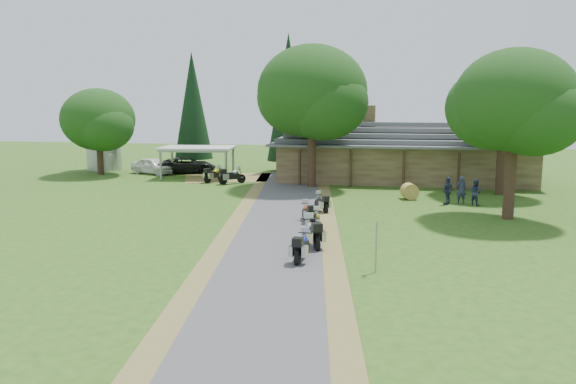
% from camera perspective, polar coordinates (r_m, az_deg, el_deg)
% --- Properties ---
extents(ground, '(120.00, 120.00, 0.00)m').
position_cam_1_polar(ground, '(25.03, -1.51, -5.89)').
color(ground, '#2A5117').
rests_on(ground, ground).
extents(driveway, '(51.95, 51.95, 0.00)m').
position_cam_1_polar(driveway, '(28.93, -0.83, -3.82)').
color(driveway, '#4A4A4C').
rests_on(driveway, ground).
extents(lodge, '(21.40, 9.40, 4.90)m').
position_cam_1_polar(lodge, '(47.82, 11.62, 4.11)').
color(lodge, brown).
rests_on(lodge, ground).
extents(silo, '(3.58, 3.58, 6.60)m').
position_cam_1_polar(silo, '(56.93, -18.27, 5.47)').
color(silo, gray).
rests_on(silo, ground).
extents(carport, '(6.58, 4.76, 2.67)m').
position_cam_1_polar(carport, '(49.16, -9.13, 3.00)').
color(carport, silver).
rests_on(carport, ground).
extents(car_white_sedan, '(4.35, 6.10, 1.87)m').
position_cam_1_polar(car_white_sedan, '(52.51, -13.55, 2.81)').
color(car_white_sedan, white).
rests_on(car_white_sedan, ground).
extents(car_dark_suv, '(4.52, 6.30, 2.22)m').
position_cam_1_polar(car_dark_suv, '(52.40, -10.25, 3.10)').
color(car_dark_suv, black).
rests_on(car_dark_suv, ground).
extents(motorcycle_row_a, '(0.77, 1.93, 1.29)m').
position_cam_1_polar(motorcycle_row_a, '(23.23, 1.44, -5.43)').
color(motorcycle_row_a, navy).
rests_on(motorcycle_row_a, ground).
extents(motorcycle_row_b, '(1.40, 2.16, 1.41)m').
position_cam_1_polar(motorcycle_row_b, '(25.48, 2.49, -3.99)').
color(motorcycle_row_b, '#A8A9B0').
rests_on(motorcycle_row_b, ground).
extents(motorcycle_row_c, '(0.66, 1.77, 1.19)m').
position_cam_1_polar(motorcycle_row_c, '(28.38, 2.75, -2.85)').
color(motorcycle_row_c, '#CC9C03').
rests_on(motorcycle_row_c, ground).
extents(motorcycle_row_d, '(1.18, 1.77, 1.16)m').
position_cam_1_polar(motorcycle_row_d, '(30.62, 1.99, -1.99)').
color(motorcycle_row_d, '#CA401F').
rests_on(motorcycle_row_d, ground).
extents(motorcycle_row_e, '(1.31, 1.74, 1.15)m').
position_cam_1_polar(motorcycle_row_e, '(33.66, 3.40, -0.99)').
color(motorcycle_row_e, black).
rests_on(motorcycle_row_e, ground).
extents(motorcycle_carport_a, '(1.49, 2.04, 1.35)m').
position_cam_1_polar(motorcycle_carport_a, '(46.30, -7.50, 1.84)').
color(motorcycle_carport_a, '#CBC308').
rests_on(motorcycle_carport_a, ground).
extents(motorcycle_carport_b, '(1.99, 1.88, 1.41)m').
position_cam_1_polar(motorcycle_carport_b, '(45.06, -5.69, 1.72)').
color(motorcycle_carport_b, slate).
rests_on(motorcycle_carport_b, ground).
extents(person_a, '(0.63, 0.48, 2.09)m').
position_cam_1_polar(person_a, '(37.78, 17.19, 0.44)').
color(person_a, navy).
rests_on(person_a, ground).
extents(person_b, '(0.67, 0.67, 1.95)m').
position_cam_1_polar(person_b, '(37.42, 18.51, 0.19)').
color(person_b, navy).
rests_on(person_b, ground).
extents(person_c, '(0.69, 0.73, 2.08)m').
position_cam_1_polar(person_c, '(37.19, 15.94, 0.36)').
color(person_c, navy).
rests_on(person_c, ground).
extents(hay_bale, '(1.27, 1.20, 1.07)m').
position_cam_1_polar(hay_bale, '(38.68, 12.25, 0.07)').
color(hay_bale, olive).
rests_on(hay_bale, ground).
extents(sign_post, '(0.36, 0.06, 2.02)m').
position_cam_1_polar(sign_post, '(21.80, 8.94, -5.52)').
color(sign_post, gray).
rests_on(sign_post, ground).
extents(oak_lodge_left, '(8.28, 8.28, 11.73)m').
position_cam_1_polar(oak_lodge_left, '(42.91, 2.46, 8.30)').
color(oak_lodge_left, '#163810').
rests_on(oak_lodge_left, ground).
extents(oak_lodge_right, '(6.54, 6.54, 10.59)m').
position_cam_1_polar(oak_lodge_right, '(42.03, 21.05, 6.91)').
color(oak_lodge_right, '#163810').
rests_on(oak_lodge_right, ground).
extents(oak_driveway, '(6.62, 6.62, 10.64)m').
position_cam_1_polar(oak_driveway, '(33.28, 21.93, 6.47)').
color(oak_driveway, '#163810').
rests_on(oak_driveway, ground).
extents(oak_silo, '(6.50, 6.50, 7.97)m').
position_cam_1_polar(oak_silo, '(53.13, -18.68, 5.96)').
color(oak_silo, '#163810').
rests_on(oak_silo, ground).
extents(cedar_near, '(4.00, 4.00, 12.76)m').
position_cam_1_polar(cedar_near, '(52.67, 0.04, 9.02)').
color(cedar_near, black).
rests_on(cedar_near, ground).
extents(cedar_far, '(3.72, 3.72, 11.32)m').
position_cam_1_polar(cedar_far, '(55.98, -9.65, 8.16)').
color(cedar_far, black).
rests_on(cedar_far, ground).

